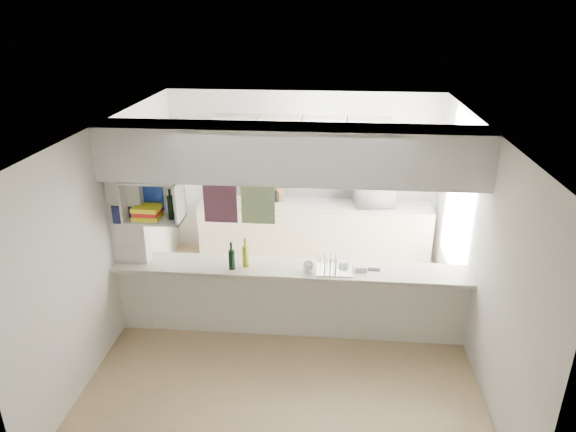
# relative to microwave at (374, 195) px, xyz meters

# --- Properties ---
(floor) EXTENTS (4.80, 4.80, 0.00)m
(floor) POSITION_rel_microwave_xyz_m (-1.10, -2.12, -1.08)
(floor) COLOR #A1875D
(floor) RESTS_ON ground
(ceiling) EXTENTS (4.80, 4.80, 0.00)m
(ceiling) POSITION_rel_microwave_xyz_m (-1.10, -2.12, 1.52)
(ceiling) COLOR white
(ceiling) RESTS_ON wall_back
(wall_back) EXTENTS (4.20, 0.00, 4.20)m
(wall_back) POSITION_rel_microwave_xyz_m (-1.10, 0.28, 0.22)
(wall_back) COLOR silver
(wall_back) RESTS_ON floor
(wall_left) EXTENTS (0.00, 4.80, 4.80)m
(wall_left) POSITION_rel_microwave_xyz_m (-3.20, -2.12, 0.22)
(wall_left) COLOR silver
(wall_left) RESTS_ON floor
(wall_right) EXTENTS (0.00, 4.80, 4.80)m
(wall_right) POSITION_rel_microwave_xyz_m (1.00, -2.12, 0.22)
(wall_right) COLOR silver
(wall_right) RESTS_ON floor
(servery_partition) EXTENTS (4.20, 0.50, 2.60)m
(servery_partition) POSITION_rel_microwave_xyz_m (-1.28, -2.12, 0.58)
(servery_partition) COLOR silver
(servery_partition) RESTS_ON floor
(cubby_shelf) EXTENTS (0.65, 0.35, 0.50)m
(cubby_shelf) POSITION_rel_microwave_xyz_m (-2.67, -2.19, 0.63)
(cubby_shelf) COLOR white
(cubby_shelf) RESTS_ON bulkhead
(kitchen_run) EXTENTS (3.60, 0.63, 2.24)m
(kitchen_run) POSITION_rel_microwave_xyz_m (-0.94, 0.01, -0.26)
(kitchen_run) COLOR #E8E4C5
(kitchen_run) RESTS_ON floor
(microwave) EXTENTS (0.63, 0.47, 0.32)m
(microwave) POSITION_rel_microwave_xyz_m (0.00, 0.00, 0.00)
(microwave) COLOR white
(microwave) RESTS_ON bench_top
(bowl) EXTENTS (0.26, 0.26, 0.06)m
(bowl) POSITION_rel_microwave_xyz_m (-0.03, 0.03, 0.19)
(bowl) COLOR navy
(bowl) RESTS_ON microwave
(dish_rack) EXTENTS (0.44, 0.33, 0.23)m
(dish_rack) POSITION_rel_microwave_xyz_m (-0.59, -2.17, -0.07)
(dish_rack) COLOR silver
(dish_rack) RESTS_ON breakfast_bar
(cup) EXTENTS (0.14, 0.14, 0.09)m
(cup) POSITION_rel_microwave_xyz_m (-0.89, -2.19, -0.10)
(cup) COLOR white
(cup) RESTS_ON dish_rack
(wine_bottles) EXTENTS (0.23, 0.16, 0.36)m
(wine_bottles) POSITION_rel_microwave_xyz_m (-1.70, -2.19, -0.03)
(wine_bottles) COLOR black
(wine_bottles) RESTS_ON breakfast_bar
(plastic_tubs) EXTENTS (0.49, 0.22, 0.07)m
(plastic_tubs) POSITION_rel_microwave_xyz_m (-0.38, -2.08, -0.13)
(plastic_tubs) COLOR silver
(plastic_tubs) RESTS_ON breakfast_bar
(utensil_jar) EXTENTS (0.11, 0.11, 0.15)m
(utensil_jar) POSITION_rel_microwave_xyz_m (-1.51, 0.03, -0.09)
(utensil_jar) COLOR black
(utensil_jar) RESTS_ON bench_top
(knife_block) EXTENTS (0.13, 0.12, 0.21)m
(knife_block) POSITION_rel_microwave_xyz_m (-1.46, 0.06, -0.06)
(knife_block) COLOR #543A1C
(knife_block) RESTS_ON bench_top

